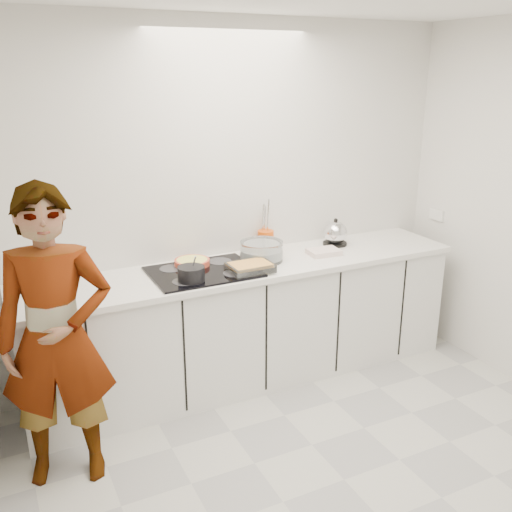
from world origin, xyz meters
name	(u,v)px	position (x,y,z in m)	size (l,w,h in m)	color
floor	(344,480)	(0.00, 0.00, 0.00)	(3.60, 3.20, 0.00)	beige
wall_back	(229,202)	(0.00, 1.60, 1.30)	(3.60, 0.00, 2.60)	silver
base_cabinets	(248,325)	(0.00, 1.28, 0.43)	(3.20, 0.58, 0.87)	white
countertop	(248,267)	(0.00, 1.28, 0.89)	(3.24, 0.64, 0.04)	white
hob	(203,272)	(-0.35, 1.26, 0.92)	(0.72, 0.54, 0.01)	black
tart_dish	(192,262)	(-0.38, 1.41, 0.95)	(0.26, 0.26, 0.04)	#CA4A31
saucepan	(191,274)	(-0.49, 1.11, 0.97)	(0.20, 0.20, 0.17)	black
baking_dish	(250,267)	(-0.06, 1.11, 0.96)	(0.30, 0.22, 0.06)	silver
mixing_bowl	(262,252)	(0.13, 1.32, 0.98)	(0.41, 0.41, 0.14)	silver
tea_towel	(324,252)	(0.61, 1.24, 0.93)	(0.23, 0.17, 0.04)	white
kettle	(335,234)	(0.83, 1.41, 1.00)	(0.25, 0.25, 0.22)	black
utensil_crock	(266,240)	(0.27, 1.53, 0.99)	(0.12, 0.12, 0.16)	#DD4D0A
cook	(56,339)	(-1.39, 0.77, 0.85)	(0.62, 0.41, 1.71)	white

